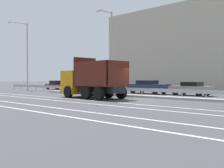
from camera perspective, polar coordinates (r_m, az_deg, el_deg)
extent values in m
plane|color=#424244|center=(21.18, 5.81, -3.35)|extent=(320.00, 320.00, 0.00)
cube|color=silver|center=(21.18, -7.67, -3.35)|extent=(54.75, 0.16, 0.01)
cube|color=silver|center=(20.12, -11.47, -3.59)|extent=(54.75, 0.16, 0.01)
cube|color=silver|center=(18.49, -19.16, -4.04)|extent=(54.75, 0.16, 0.01)
cube|color=gray|center=(23.00, 9.13, -2.78)|extent=(30.11, 1.10, 0.18)
cube|color=#9EA0A5|center=(23.89, 10.58, -1.37)|extent=(54.75, 0.04, 0.32)
cylinder|color=#ADADB2|center=(44.58, -20.47, -0.69)|extent=(0.09, 0.09, 0.62)
cylinder|color=#ADADB2|center=(42.73, -19.20, -0.76)|extent=(0.09, 0.09, 0.62)
cylinder|color=#ADADB2|center=(40.91, -17.81, -0.83)|extent=(0.09, 0.09, 0.62)
cylinder|color=#ADADB2|center=(39.12, -16.30, -0.90)|extent=(0.09, 0.09, 0.62)
cylinder|color=#ADADB2|center=(37.36, -14.64, -0.99)|extent=(0.09, 0.09, 0.62)
cylinder|color=#ADADB2|center=(35.63, -12.82, -1.08)|extent=(0.09, 0.09, 0.62)
cylinder|color=#ADADB2|center=(33.94, -10.82, -1.18)|extent=(0.09, 0.09, 0.62)
cylinder|color=#ADADB2|center=(32.29, -8.61, -1.28)|extent=(0.09, 0.09, 0.62)
cylinder|color=#ADADB2|center=(30.70, -6.17, -1.40)|extent=(0.09, 0.09, 0.62)
cylinder|color=#ADADB2|center=(29.17, -3.46, -1.52)|extent=(0.09, 0.09, 0.62)
cylinder|color=#ADADB2|center=(27.71, -0.46, -1.66)|extent=(0.09, 0.09, 0.62)
cylinder|color=#ADADB2|center=(26.34, 2.86, -1.80)|extent=(0.09, 0.09, 0.62)
cylinder|color=#ADADB2|center=(25.07, 6.53, -1.95)|extent=(0.09, 0.09, 0.62)
cylinder|color=#ADADB2|center=(23.91, 10.58, -2.11)|extent=(0.09, 0.09, 0.62)
cylinder|color=#ADADB2|center=(22.88, 15.02, -2.27)|extent=(0.09, 0.09, 0.62)
cylinder|color=#ADADB2|center=(22.00, 19.84, -2.43)|extent=(0.09, 0.09, 0.62)
cube|color=orange|center=(24.09, -7.46, 0.38)|extent=(2.09, 2.61, 2.06)
cube|color=black|center=(24.88, -8.77, 1.22)|extent=(0.19, 2.12, 0.78)
cube|color=black|center=(24.93, -8.80, -1.61)|extent=(0.29, 2.42, 0.24)
cube|color=black|center=(21.60, -2.54, -1.17)|extent=(4.54, 1.70, 0.53)
cube|color=#511E14|center=(21.59, -2.54, -0.31)|extent=(4.44, 2.70, 0.12)
cube|color=#511E14|center=(20.87, -4.92, 2.38)|extent=(4.27, 0.43, 1.88)
cube|color=#511E14|center=(22.34, -0.33, 2.30)|extent=(4.27, 0.43, 1.88)
cube|color=#511E14|center=(23.22, -5.90, 2.82)|extent=(0.28, 2.37, 2.34)
cube|color=#511E14|center=(20.05, 1.34, 2.44)|extent=(0.28, 2.37, 1.88)
cylinder|color=black|center=(23.19, -9.48, -1.69)|extent=(1.06, 0.40, 1.04)
cylinder|color=black|center=(24.61, -4.78, -1.52)|extent=(1.06, 0.40, 1.04)
cylinder|color=black|center=(21.11, -5.63, -1.95)|extent=(1.06, 0.40, 1.04)
cylinder|color=black|center=(22.66, -0.76, -1.74)|extent=(1.06, 0.40, 1.04)
cylinder|color=black|center=(19.90, -2.90, -2.13)|extent=(1.06, 0.40, 1.04)
cylinder|color=black|center=(21.54, 2.03, -1.89)|extent=(1.06, 0.40, 1.04)
cylinder|color=white|center=(28.12, -4.48, -1.87)|extent=(0.16, 0.16, 0.38)
cylinder|color=black|center=(28.11, -4.48, -1.10)|extent=(0.16, 0.16, 0.38)
cylinder|color=white|center=(28.10, -4.48, -0.33)|extent=(0.16, 0.16, 0.38)
cylinder|color=black|center=(28.09, -4.48, 0.43)|extent=(0.16, 0.16, 0.38)
cylinder|color=white|center=(28.09, -4.48, 1.20)|extent=(0.16, 0.16, 0.38)
cylinder|color=#1E4CB2|center=(28.09, -4.48, 2.32)|extent=(0.72, 0.03, 0.72)
cylinder|color=white|center=(28.09, -4.48, 2.32)|extent=(0.78, 0.02, 0.78)
cylinder|color=#ADADB2|center=(39.19, -17.95, 5.62)|extent=(0.18, 0.18, 9.55)
cylinder|color=#ADADB2|center=(39.30, -19.67, 12.42)|extent=(0.23, 2.52, 0.10)
cube|color=silver|center=(38.78, -21.40, 12.44)|extent=(0.71, 0.24, 0.12)
cylinder|color=#ADADB2|center=(26.39, -0.10, 6.66)|extent=(0.18, 0.18, 8.40)
cylinder|color=#ADADB2|center=(26.53, -1.41, 15.52)|extent=(0.18, 1.64, 0.10)
cube|color=silver|center=(25.98, -2.77, 15.65)|extent=(0.71, 0.23, 0.12)
cube|color=maroon|center=(42.21, -11.93, -0.39)|extent=(3.92, 1.97, 0.54)
cube|color=black|center=(42.29, -12.03, 0.36)|extent=(1.69, 1.65, 0.56)
cylinder|color=black|center=(41.83, -10.00, -0.77)|extent=(0.61, 0.23, 0.60)
cylinder|color=black|center=(40.76, -11.82, -0.82)|extent=(0.61, 0.23, 0.60)
cylinder|color=black|center=(43.68, -12.02, -0.70)|extent=(0.61, 0.23, 0.60)
cylinder|color=black|center=(42.65, -13.81, -0.75)|extent=(0.61, 0.23, 0.60)
cube|color=black|center=(37.13, -7.21, -0.55)|extent=(4.37, 1.97, 0.57)
cube|color=black|center=(37.03, -7.07, 0.21)|extent=(1.89, 1.61, 0.41)
cylinder|color=black|center=(37.56, -9.50, -0.97)|extent=(0.61, 0.24, 0.60)
cylinder|color=black|center=(38.65, -7.71, -0.91)|extent=(0.61, 0.24, 0.60)
cylinder|color=black|center=(35.63, -6.66, -1.07)|extent=(0.61, 0.24, 0.60)
cylinder|color=black|center=(36.78, -4.87, -1.00)|extent=(0.61, 0.24, 0.60)
cube|color=#A3A3A8|center=(33.48, -1.15, -0.67)|extent=(3.96, 2.10, 0.63)
cube|color=black|center=(33.39, -1.00, 0.25)|extent=(1.70, 1.77, 0.45)
cylinder|color=black|center=(33.63, -3.73, -1.20)|extent=(0.61, 0.23, 0.60)
cylinder|color=black|center=(34.98, -1.65, -1.11)|extent=(0.61, 0.23, 0.60)
cylinder|color=black|center=(32.01, -0.61, -1.31)|extent=(0.61, 0.23, 0.60)
cylinder|color=black|center=(33.43, 1.44, -1.21)|extent=(0.61, 0.23, 0.60)
cube|color=navy|center=(29.47, 7.86, -0.78)|extent=(4.90, 1.90, 0.77)
cube|color=black|center=(29.55, 7.63, 0.39)|extent=(2.08, 1.61, 0.42)
cylinder|color=black|center=(29.34, 11.21, -1.55)|extent=(0.60, 0.21, 0.60)
cylinder|color=black|center=(27.93, 9.34, -1.67)|extent=(0.60, 0.21, 0.60)
cylinder|color=black|center=(31.06, 6.53, -1.39)|extent=(0.60, 0.21, 0.60)
cylinder|color=black|center=(29.74, 4.55, -1.50)|extent=(0.60, 0.21, 0.60)
cube|color=gray|center=(27.06, 16.79, -1.11)|extent=(4.13, 1.90, 0.65)
cube|color=black|center=(26.99, 17.03, 0.01)|extent=(1.76, 1.61, 0.40)
cylinder|color=black|center=(26.96, 13.59, -1.79)|extent=(0.61, 0.22, 0.60)
cylinder|color=black|center=(28.41, 15.32, -1.65)|extent=(0.61, 0.22, 0.60)
cylinder|color=black|center=(25.76, 18.41, -1.94)|extent=(0.61, 0.22, 0.60)
cylinder|color=black|center=(27.26, 19.95, -1.79)|extent=(0.61, 0.22, 0.60)
cube|color=#B7AD99|center=(45.99, 16.12, 6.84)|extent=(22.87, 14.21, 12.58)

